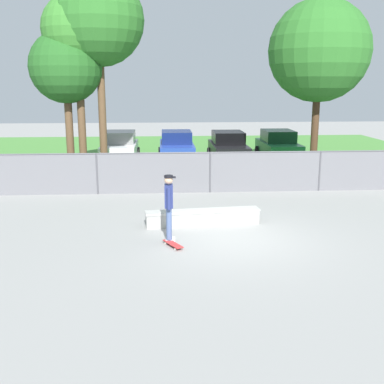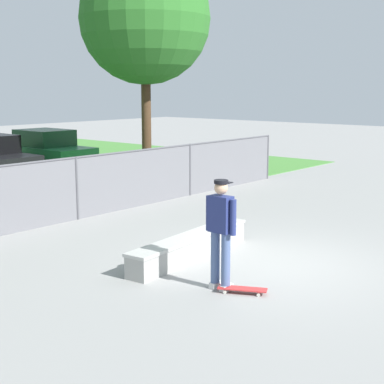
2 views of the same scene
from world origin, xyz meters
TOP-DOWN VIEW (x-y plane):
  - ground_plane at (0.00, 0.00)m, footprint 80.00×80.00m
  - concrete_ledge at (-0.68, 1.44)m, footprint 3.51×0.83m
  - skateboarder at (-1.73, -0.10)m, footprint 0.31×0.60m
  - skateboard at (-1.64, -0.49)m, footprint 0.54×0.80m
  - chainlink_fence at (0.00, 5.79)m, footprint 17.57×0.07m
  - tree_far at (4.86, 8.15)m, footprint 4.32×4.32m
  - car_green at (4.63, 13.54)m, footprint 2.04×4.21m

SIDE VIEW (x-z plane):
  - ground_plane at x=0.00m, z-range 0.00..0.00m
  - skateboard at x=-1.64m, z-range 0.03..0.12m
  - concrete_ledge at x=-0.68m, z-range 0.00..0.47m
  - car_green at x=4.63m, z-range 0.01..1.67m
  - chainlink_fence at x=0.00m, z-range 0.08..1.69m
  - skateboarder at x=-1.73m, z-range 0.11..1.95m
  - tree_far at x=4.86m, z-range 1.67..9.38m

